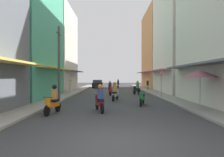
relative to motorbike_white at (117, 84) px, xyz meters
The scene contains 20 objects.
ground_plane 12.45m from the motorbike_white, 94.23° to the right, with size 85.56×85.56×0.00m, color #38383A.
sidewalk_left 13.79m from the motorbike_white, 115.86° to the right, with size 1.62×46.89×0.12m, color #9E9991.
sidewalk_right 13.10m from the motorbike_white, 71.38° to the right, with size 1.62×46.89×0.12m, color gray.
building_left_mid 20.14m from the motorbike_white, 122.16° to the right, with size 7.05×8.66×17.61m.
building_left_far 12.82m from the motorbike_white, 146.77° to the right, with size 7.05×8.87×11.77m.
building_right_mid 15.17m from the motorbike_white, 51.47° to the right, with size 7.05×9.23×17.65m.
building_right_far 10.05m from the motorbike_white, ahead, with size 7.05×10.20×13.62m.
motorbike_white is the anchor object (origin of this frame).
motorbike_orange 23.71m from the motorbike_white, 100.36° to the right, with size 0.59×1.80×1.58m.
motorbike_silver 17.79m from the motorbike_white, 92.59° to the right, with size 0.68×1.77×1.58m.
motorbike_red 13.54m from the motorbike_white, 95.39° to the right, with size 0.55×1.81×1.58m.
motorbike_maroon 22.81m from the motorbike_white, 94.48° to the right, with size 0.72×1.75×1.58m.
motorbike_green 20.38m from the motorbike_white, 87.11° to the right, with size 0.72×1.75×0.96m.
motorbike_black 12.87m from the motorbike_white, 82.52° to the right, with size 0.74×1.75×1.58m.
parked_car 3.76m from the motorbike_white, 168.52° to the left, with size 1.86×4.14×1.45m.
pedestrian_far 11.98m from the motorbike_white, 121.48° to the right, with size 0.44×0.44×1.74m.
pedestrian_crossing 6.72m from the motorbike_white, 50.44° to the right, with size 0.44×0.44×1.71m.
vendor_umbrella 22.87m from the motorbike_white, 79.66° to the right, with size 2.12×2.12×2.42m.
utility_pole 18.90m from the motorbike_white, 106.90° to the right, with size 0.20×1.20×6.14m.
street_sign_no_entry 16.34m from the motorbike_white, 77.54° to the right, with size 0.07×0.60×2.65m.
Camera 1 is at (-0.15, -5.65, 2.00)m, focal length 30.26 mm.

